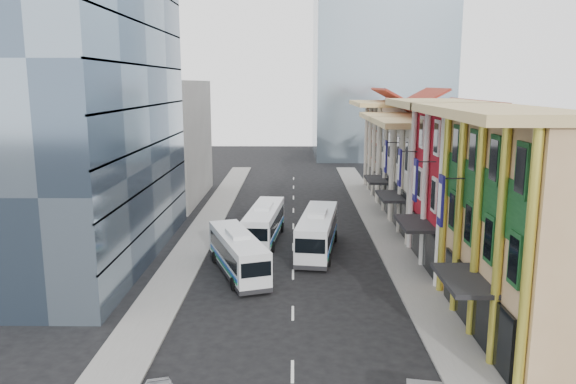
{
  "coord_description": "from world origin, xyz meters",
  "views": [
    {
      "loc": [
        0.05,
        -23.96,
        13.69
      ],
      "look_at": [
        -0.39,
        17.33,
        5.67
      ],
      "focal_mm": 35.0,
      "sensor_mm": 36.0,
      "label": 1
    }
  ],
  "objects_px": {
    "office_tower": "(67,66)",
    "bus_right": "(318,231)",
    "shophouse_tan": "(556,231)",
    "bus_left_far": "(264,223)",
    "bus_left_near": "(238,252)"
  },
  "relations": [
    {
      "from": "office_tower",
      "to": "bus_left_far",
      "type": "distance_m",
      "value": 20.27
    },
    {
      "from": "shophouse_tan",
      "to": "bus_left_far",
      "type": "relative_size",
      "value": 1.36
    },
    {
      "from": "shophouse_tan",
      "to": "bus_right",
      "type": "xyz_separation_m",
      "value": [
        -12.0,
        15.65,
        -4.25
      ]
    },
    {
      "from": "shophouse_tan",
      "to": "office_tower",
      "type": "height_order",
      "value": "office_tower"
    },
    {
      "from": "shophouse_tan",
      "to": "bus_left_near",
      "type": "distance_m",
      "value": 21.17
    },
    {
      "from": "bus_left_near",
      "to": "shophouse_tan",
      "type": "bearing_deg",
      "value": -48.97
    },
    {
      "from": "office_tower",
      "to": "bus_right",
      "type": "bearing_deg",
      "value": 4.97
    },
    {
      "from": "bus_left_far",
      "to": "bus_left_near",
      "type": "bearing_deg",
      "value": -94.12
    },
    {
      "from": "shophouse_tan",
      "to": "bus_right",
      "type": "distance_m",
      "value": 20.18
    },
    {
      "from": "office_tower",
      "to": "bus_left_near",
      "type": "distance_m",
      "value": 19.04
    },
    {
      "from": "bus_right",
      "to": "office_tower",
      "type": "bearing_deg",
      "value": -166.95
    },
    {
      "from": "bus_right",
      "to": "shophouse_tan",
      "type": "bearing_deg",
      "value": -44.45
    },
    {
      "from": "office_tower",
      "to": "bus_left_far",
      "type": "height_order",
      "value": "office_tower"
    },
    {
      "from": "shophouse_tan",
      "to": "office_tower",
      "type": "relative_size",
      "value": 0.47
    },
    {
      "from": "bus_right",
      "to": "bus_left_far",
      "type": "bearing_deg",
      "value": 152.77
    }
  ]
}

